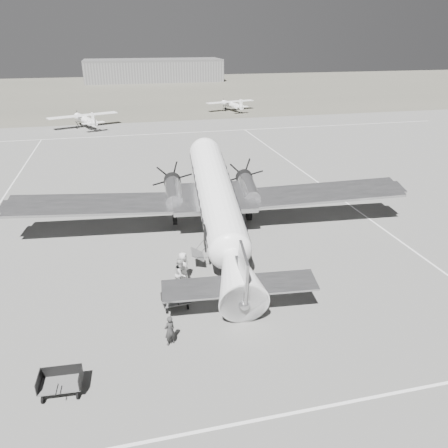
% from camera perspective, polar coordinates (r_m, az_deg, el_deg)
% --- Properties ---
extents(ground, '(260.00, 260.00, 0.00)m').
position_cam_1_polar(ground, '(30.10, 1.59, -3.65)').
color(ground, slate).
rests_on(ground, ground).
extents(taxi_line_near, '(60.00, 0.15, 0.01)m').
position_cam_1_polar(taxi_line_near, '(19.46, 13.07, -22.22)').
color(taxi_line_near, silver).
rests_on(taxi_line_near, ground).
extents(taxi_line_right, '(0.15, 80.00, 0.01)m').
position_cam_1_polar(taxi_line_right, '(34.90, 21.01, -1.31)').
color(taxi_line_right, silver).
rests_on(taxi_line_right, ground).
extents(taxi_line_horizon, '(90.00, 0.15, 0.01)m').
position_cam_1_polar(taxi_line_horizon, '(67.62, -7.30, 11.65)').
color(taxi_line_horizon, silver).
rests_on(taxi_line_horizon, ground).
extents(grass_infield, '(260.00, 90.00, 0.01)m').
position_cam_1_polar(grass_infield, '(121.82, -10.44, 16.73)').
color(grass_infield, '#58554A').
rests_on(grass_infield, ground).
extents(hangar_main, '(42.00, 14.00, 6.60)m').
position_cam_1_polar(hangar_main, '(146.70, -9.16, 19.21)').
color(hangar_main, slate).
rests_on(hangar_main, ground).
extents(dc3_airliner, '(31.73, 23.35, 5.73)m').
position_cam_1_polar(dc3_airliner, '(30.47, -0.87, 2.61)').
color(dc3_airliner, silver).
rests_on(dc3_airliner, ground).
extents(light_plane_left, '(13.56, 12.38, 2.29)m').
position_cam_1_polar(light_plane_left, '(74.44, -17.74, 12.74)').
color(light_plane_left, white).
rests_on(light_plane_left, ground).
extents(light_plane_right, '(11.58, 10.24, 2.05)m').
position_cam_1_polar(light_plane_right, '(87.51, 0.95, 15.21)').
color(light_plane_right, white).
rests_on(light_plane_right, ground).
extents(baggage_cart_near, '(1.63, 1.23, 0.87)m').
position_cam_1_polar(baggage_cart_near, '(24.25, -6.34, -9.96)').
color(baggage_cart_near, '#525252').
rests_on(baggage_cart_near, ground).
extents(baggage_cart_far, '(1.87, 1.38, 1.01)m').
position_cam_1_polar(baggage_cart_far, '(20.35, -20.56, -18.95)').
color(baggage_cart_far, '#525252').
rests_on(baggage_cart_far, ground).
extents(ground_crew, '(0.69, 0.61, 1.58)m').
position_cam_1_polar(ground_crew, '(21.56, -7.11, -13.64)').
color(ground_crew, '#2D2D2D').
rests_on(ground_crew, ground).
extents(ramp_agent, '(1.10, 1.17, 1.93)m').
position_cam_1_polar(ramp_agent, '(25.67, -5.63, -6.47)').
color(ramp_agent, '#AAAAA8').
rests_on(ramp_agent, ground).
extents(passenger, '(0.92, 1.09, 1.89)m').
position_cam_1_polar(passenger, '(26.41, -5.35, -5.58)').
color(passenger, beige).
rests_on(passenger, ground).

